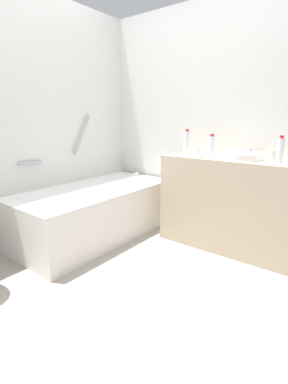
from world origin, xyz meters
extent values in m
plane|color=#9E9389|center=(0.00, 0.00, 0.00)|extent=(3.90, 3.90, 0.00)
cube|color=silver|center=(0.00, 1.21, 1.15)|extent=(3.30, 0.10, 2.30)
cube|color=silver|center=(1.50, 0.00, 1.15)|extent=(0.10, 2.71, 2.30)
cube|color=white|center=(0.58, 0.76, 0.25)|extent=(1.66, 0.79, 0.51)
cube|color=white|center=(0.58, 0.76, 0.47)|extent=(1.36, 0.57, 0.09)
cylinder|color=#9E9EA3|center=(1.23, 0.76, 0.55)|extent=(0.09, 0.03, 0.03)
cylinder|color=#9E9EA3|center=(0.76, 1.13, 1.01)|extent=(0.26, 0.03, 0.42)
cylinder|color=#9E9EA3|center=(0.12, 1.13, 0.78)|extent=(0.24, 0.03, 0.03)
cube|color=tan|center=(1.19, -0.54, 0.42)|extent=(0.52, 1.46, 0.85)
cylinder|color=white|center=(1.15, -0.50, 0.88)|extent=(0.36, 0.36, 0.06)
cylinder|color=#A9A9AE|center=(1.37, -0.50, 0.88)|extent=(0.02, 0.02, 0.07)
cylinder|color=#A9A9AE|center=(1.32, -0.50, 0.92)|extent=(0.10, 0.02, 0.02)
cylinder|color=#A9A9AE|center=(1.37, -0.56, 0.87)|extent=(0.03, 0.03, 0.04)
cylinder|color=#A9A9AE|center=(1.37, -0.44, 0.87)|extent=(0.03, 0.03, 0.04)
cylinder|color=silver|center=(1.17, -0.21, 0.94)|extent=(0.06, 0.06, 0.18)
cylinder|color=red|center=(1.17, -0.21, 1.04)|extent=(0.03, 0.03, 0.02)
cylinder|color=silver|center=(1.19, 0.07, 0.96)|extent=(0.06, 0.06, 0.22)
cylinder|color=red|center=(1.19, 0.07, 1.08)|extent=(0.03, 0.03, 0.02)
cylinder|color=silver|center=(1.12, -0.81, 0.94)|extent=(0.06, 0.06, 0.19)
cylinder|color=red|center=(1.12, -0.81, 1.05)|extent=(0.03, 0.03, 0.02)
cylinder|color=white|center=(1.13, -0.09, 0.90)|extent=(0.06, 0.06, 0.10)
cylinder|color=white|center=(1.17, -0.74, 0.90)|extent=(0.08, 0.08, 0.10)
camera|label=1|loc=(-1.29, -1.33, 1.20)|focal=26.35mm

